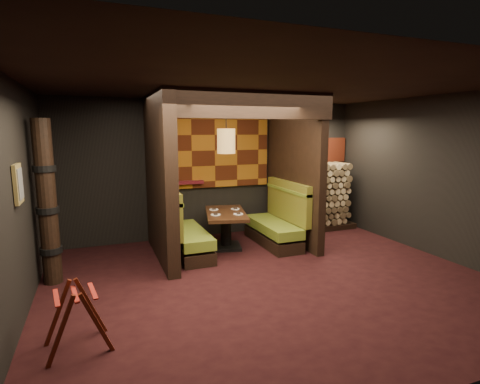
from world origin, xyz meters
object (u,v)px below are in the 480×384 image
(luggage_rack, at_px, (77,315))
(booth_bench_right, at_px, (277,224))
(totem_column, at_px, (47,204))
(dining_table, at_px, (226,224))
(pendant_lamp, at_px, (226,141))
(booth_bench_left, at_px, (183,233))
(firewood_stack, at_px, (317,196))

(luggage_rack, bearing_deg, booth_bench_right, 35.26)
(totem_column, bearing_deg, dining_table, 12.32)
(dining_table, xyz_separation_m, totem_column, (-2.93, -0.64, 0.72))
(luggage_rack, bearing_deg, pendant_lamp, 45.48)
(pendant_lamp, bearing_deg, booth_bench_left, -177.27)
(booth_bench_left, bearing_deg, booth_bench_right, 0.00)
(booth_bench_left, relative_size, pendant_lamp, 1.54)
(booth_bench_right, xyz_separation_m, dining_table, (-1.05, 0.09, 0.07))
(pendant_lamp, distance_m, totem_column, 3.11)
(luggage_rack, distance_m, totem_column, 2.18)
(booth_bench_right, height_order, pendant_lamp, pendant_lamp)
(totem_column, bearing_deg, booth_bench_right, 7.86)
(luggage_rack, height_order, firewood_stack, firewood_stack)
(luggage_rack, relative_size, totem_column, 0.30)
(booth_bench_right, relative_size, dining_table, 1.09)
(booth_bench_right, relative_size, luggage_rack, 2.21)
(booth_bench_left, height_order, firewood_stack, firewood_stack)
(booth_bench_right, xyz_separation_m, firewood_stack, (1.35, 0.70, 0.35))
(dining_table, relative_size, totem_column, 0.61)
(booth_bench_right, height_order, dining_table, booth_bench_right)
(pendant_lamp, xyz_separation_m, luggage_rack, (-2.52, -2.57, -1.68))
(dining_table, height_order, totem_column, totem_column)
(totem_column, distance_m, firewood_stack, 5.50)
(booth_bench_right, bearing_deg, firewood_stack, 27.35)
(dining_table, xyz_separation_m, luggage_rack, (-2.52, -2.62, -0.11))
(totem_column, bearing_deg, pendant_lamp, 11.38)
(dining_table, bearing_deg, totem_column, -167.68)
(booth_bench_left, relative_size, totem_column, 0.67)
(booth_bench_left, height_order, totem_column, totem_column)
(totem_column, bearing_deg, booth_bench_left, 14.75)
(pendant_lamp, bearing_deg, firewood_stack, 15.35)
(booth_bench_left, distance_m, booth_bench_right, 1.89)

